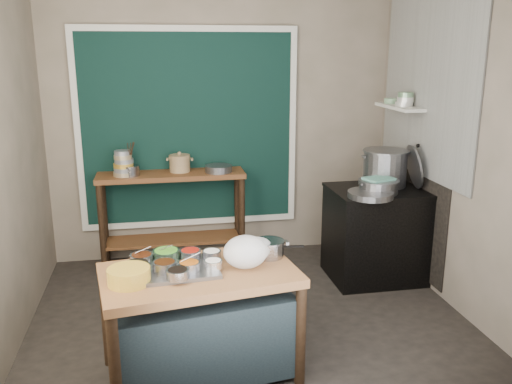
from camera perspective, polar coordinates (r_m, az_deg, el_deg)
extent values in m
cube|color=#2B2520|center=(4.61, -0.83, -12.96)|extent=(3.50, 3.00, 0.02)
cube|color=gray|center=(5.62, -3.56, 7.26)|extent=(3.50, 0.02, 2.80)
cube|color=gray|center=(4.22, -25.19, 3.30)|extent=(0.02, 3.00, 2.80)
cube|color=gray|center=(4.77, 20.52, 4.96)|extent=(0.02, 3.00, 2.80)
cube|color=black|center=(5.56, -7.10, 6.57)|extent=(2.10, 0.02, 1.90)
cube|color=#B2B2AA|center=(5.18, 17.59, 10.96)|extent=(0.02, 1.70, 1.70)
cube|color=black|center=(5.46, 16.21, -1.05)|extent=(0.01, 1.30, 1.30)
cube|color=beige|center=(5.42, 14.90, 8.64)|extent=(0.22, 0.70, 0.03)
cube|color=brown|center=(3.73, -5.86, -13.58)|extent=(1.34, 0.90, 0.75)
cube|color=brown|center=(5.56, -8.74, -2.76)|extent=(1.45, 0.40, 0.95)
cube|color=black|center=(5.29, 12.69, -4.44)|extent=(0.90, 0.68, 0.85)
cube|color=black|center=(5.17, 12.97, 0.17)|extent=(0.92, 0.69, 0.03)
cube|color=gray|center=(3.57, -8.75, -8.10)|extent=(0.60, 0.46, 0.03)
cylinder|color=gray|center=(3.68, -4.68, -6.58)|extent=(0.13, 0.13, 0.06)
cylinder|color=gray|center=(3.69, -6.92, -6.52)|extent=(0.14, 0.14, 0.06)
cylinder|color=silver|center=(3.53, -4.53, -7.57)|extent=(0.12, 0.12, 0.05)
cylinder|color=gray|center=(3.53, -12.34, -7.74)|extent=(0.16, 0.16, 0.06)
cylinder|color=gray|center=(3.50, -7.06, -7.78)|extent=(0.14, 0.14, 0.06)
cylinder|color=gray|center=(3.52, -9.59, -7.72)|extent=(0.15, 0.15, 0.06)
cylinder|color=gray|center=(3.68, -9.43, -6.58)|extent=(0.18, 0.18, 0.07)
cylinder|color=gray|center=(3.66, -11.94, -6.90)|extent=(0.15, 0.15, 0.06)
cylinder|color=gray|center=(3.40, -8.26, -8.53)|extent=(0.14, 0.14, 0.06)
cylinder|color=gold|center=(3.43, -13.22, -8.60)|extent=(0.29, 0.29, 0.10)
ellipsoid|color=white|center=(3.56, -1.11, -6.31)|extent=(0.32, 0.28, 0.22)
ellipsoid|color=white|center=(3.70, 0.10, -5.97)|extent=(0.21, 0.18, 0.16)
cylinder|color=tan|center=(5.40, -13.69, 1.92)|extent=(0.22, 0.22, 0.04)
cylinder|color=gray|center=(5.40, -13.72, 2.34)|extent=(0.21, 0.21, 0.04)
cylinder|color=gold|center=(5.39, -13.74, 2.77)|extent=(0.19, 0.19, 0.04)
cylinder|color=gray|center=(5.38, -13.77, 3.19)|extent=(0.18, 0.18, 0.04)
cylinder|color=tan|center=(5.37, -13.80, 3.62)|extent=(0.17, 0.17, 0.04)
cylinder|color=gray|center=(5.36, -13.83, 4.04)|extent=(0.15, 0.15, 0.04)
cylinder|color=gray|center=(5.37, -13.02, 2.21)|extent=(0.21, 0.21, 0.10)
cylinder|color=gray|center=(5.41, -3.97, 2.46)|extent=(0.28, 0.28, 0.07)
cylinder|color=gray|center=(5.23, 16.33, 2.59)|extent=(0.17, 0.43, 0.41)
cube|color=#5AA593|center=(4.98, 12.80, 1.37)|extent=(0.29, 0.26, 0.02)
cylinder|color=gray|center=(4.84, 11.96, -0.26)|extent=(0.46, 0.46, 0.05)
cylinder|color=silver|center=(5.33, 15.37, 8.91)|extent=(0.17, 0.17, 0.04)
cylinder|color=silver|center=(5.33, 15.40, 9.38)|extent=(0.15, 0.15, 0.04)
cylinder|color=gray|center=(5.32, 15.44, 9.86)|extent=(0.14, 0.14, 0.04)
cylinder|color=gray|center=(5.60, 14.05, 9.30)|extent=(0.18, 0.18, 0.05)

